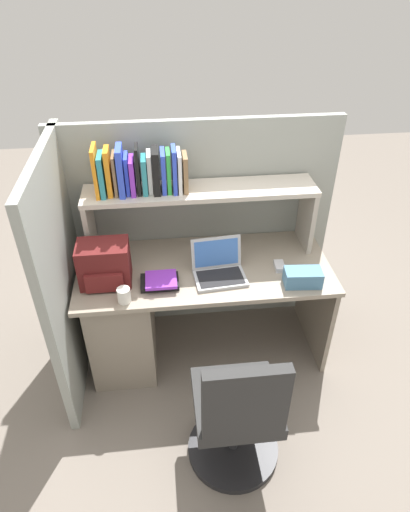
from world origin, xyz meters
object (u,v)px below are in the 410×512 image
object	(u,v)px
office_chair	(237,418)
tissue_box	(303,277)
backpack	(104,264)
paper_cup	(124,295)
computer_mouse	(279,266)
laptop	(219,268)

from	to	relation	value
office_chair	tissue_box	bearing A→B (deg)	-127.43
backpack	paper_cup	xyz separation A→B (m)	(0.11, -0.19, -0.08)
paper_cup	tissue_box	world-z (taller)	tissue_box
computer_mouse	tissue_box	bearing A→B (deg)	-56.88
laptop	backpack	size ratio (longest dim) A/B	1.10
laptop	computer_mouse	bearing A→B (deg)	3.77
backpack	tissue_box	size ratio (longest dim) A/B	1.36
computer_mouse	office_chair	distance (m)	0.96
tissue_box	computer_mouse	bearing A→B (deg)	124.58
backpack	office_chair	distance (m)	1.14
backpack	paper_cup	bearing A→B (deg)	-59.74
paper_cup	tissue_box	bearing A→B (deg)	2.23
backpack	tissue_box	world-z (taller)	backpack
tissue_box	paper_cup	bearing A→B (deg)	-173.18
computer_mouse	office_chair	bearing A→B (deg)	-112.79
backpack	office_chair	world-z (taller)	backpack
laptop	paper_cup	distance (m)	0.60
laptop	paper_cup	bearing A→B (deg)	-162.08
laptop	tissue_box	bearing A→B (deg)	-16.32
computer_mouse	paper_cup	size ratio (longest dim) A/B	1.15
backpack	computer_mouse	distance (m)	1.08
computer_mouse	paper_cup	distance (m)	0.98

